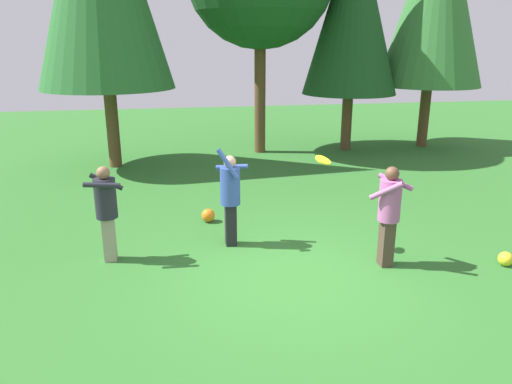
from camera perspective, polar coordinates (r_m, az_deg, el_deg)
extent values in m
plane|color=#2D6B28|center=(7.56, 4.59, -9.73)|extent=(40.00, 40.00, 0.00)
cube|color=black|center=(8.51, -2.96, -3.79)|extent=(0.19, 0.22, 0.75)
cylinder|color=#334C9E|center=(8.28, -3.04, 0.72)|extent=(0.34, 0.34, 0.65)
sphere|color=tan|center=(8.17, -3.08, 3.54)|extent=(0.21, 0.21, 0.21)
cylinder|color=#334C9E|center=(8.40, -2.83, 2.94)|extent=(0.55, 0.24, 0.12)
cylinder|color=#334C9E|center=(7.98, -3.34, 3.33)|extent=(0.38, 0.19, 0.50)
cube|color=#4C382D|center=(8.00, 14.96, -5.76)|extent=(0.19, 0.22, 0.76)
cylinder|color=#A85693|center=(7.75, 15.36, -0.95)|extent=(0.34, 0.34, 0.66)
sphere|color=brown|center=(7.64, 15.61, 2.08)|extent=(0.21, 0.21, 0.21)
cylinder|color=#A85693|center=(7.51, 14.99, 0.14)|extent=(0.43, 0.41, 0.37)
cylinder|color=#A85693|center=(7.87, 15.96, 1.15)|extent=(0.46, 0.44, 0.22)
cube|color=gray|center=(8.26, -16.73, -5.25)|extent=(0.19, 0.22, 0.73)
cylinder|color=#23232D|center=(8.03, -17.15, -0.71)|extent=(0.34, 0.34, 0.64)
sphere|color=#8C6647|center=(7.92, -17.41, 2.14)|extent=(0.21, 0.21, 0.21)
cylinder|color=#23232D|center=(8.16, -17.06, 1.15)|extent=(0.53, 0.11, 0.31)
cylinder|color=#23232D|center=(7.76, -17.56, 0.77)|extent=(0.55, 0.11, 0.11)
cylinder|color=yellow|center=(8.03, 7.82, 3.72)|extent=(0.37, 0.37, 0.13)
sphere|color=orange|center=(9.67, -5.60, -2.73)|extent=(0.26, 0.26, 0.26)
sphere|color=yellow|center=(8.76, 27.11, -6.95)|extent=(0.23, 0.23, 0.23)
cylinder|color=brown|center=(17.37, 19.28, 11.01)|extent=(0.34, 0.34, 3.64)
cylinder|color=brown|center=(16.18, 10.66, 10.63)|extent=(0.33, 0.33, 3.28)
cone|color=#19471E|center=(16.11, 11.25, 20.53)|extent=(2.96, 2.96, 5.26)
cylinder|color=brown|center=(15.48, 0.47, 12.04)|extent=(0.34, 0.34, 4.04)
cylinder|color=brown|center=(14.17, -16.67, 10.70)|extent=(0.34, 0.34, 3.96)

